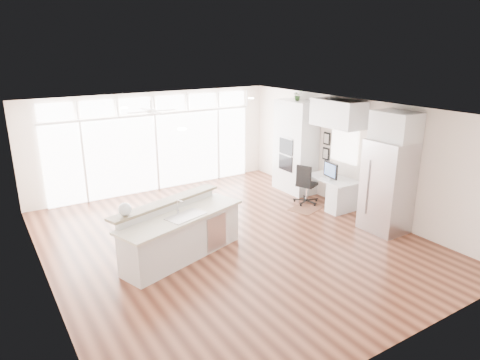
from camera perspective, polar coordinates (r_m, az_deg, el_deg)
floor at (r=9.01m, az=-1.27°, el=-8.06°), size 7.00×8.00×0.02m
ceiling at (r=8.22m, az=-1.40°, el=9.26°), size 7.00×8.00×0.02m
wall_back at (r=12.01m, az=-11.29°, el=5.01°), size 7.00×0.04×2.70m
wall_front at (r=5.72m, az=20.20°, el=-9.86°), size 7.00×0.04×2.70m
wall_left at (r=7.44m, az=-25.13°, el=-4.08°), size 0.04×8.00×2.70m
wall_right at (r=10.68m, az=14.98°, el=3.21°), size 0.04×8.00×2.70m
glass_wall at (r=12.02m, az=-11.10°, el=3.56°), size 5.80×0.06×2.08m
transom_row at (r=11.78m, az=-11.48°, el=9.85°), size 5.90×0.06×0.40m
desk_window at (r=10.81m, az=13.76°, el=4.55°), size 0.04×0.85×0.85m
ceiling_fan at (r=10.53m, az=-11.78°, el=9.51°), size 1.16×1.16×0.32m
recessed_lights at (r=8.39m, az=-2.11°, el=9.28°), size 3.40×3.00×0.02m
oven_cabinet at (r=11.75m, az=7.42°, el=4.42°), size 0.64×1.20×2.50m
desk_nook at (r=10.89m, az=12.10°, el=-1.64°), size 0.72×1.30×0.76m
upper_cabinets at (r=10.46m, az=12.95°, el=8.66°), size 0.64×1.30×0.64m
refrigerator at (r=9.65m, az=19.06°, el=-0.84°), size 0.76×0.90×2.00m
fridge_cabinet at (r=9.39m, az=20.07°, el=6.78°), size 0.64×0.90×0.60m
framed_photos at (r=11.26m, az=11.45°, el=4.44°), size 0.06×0.22×0.80m
kitchen_island at (r=8.19m, az=-7.67°, el=-6.84°), size 2.81×1.75×1.04m
rug at (r=10.80m, az=8.85°, el=-3.73°), size 0.98×0.83×0.01m
office_chair at (r=11.00m, az=8.92°, el=-0.52°), size 0.69×0.67×1.03m
fishbowl at (r=7.70m, az=-15.09°, el=-3.80°), size 0.30×0.30×0.23m
monitor at (r=10.66m, az=12.00°, el=1.32°), size 0.17×0.53×0.43m
keyboard at (r=10.61m, az=11.27°, el=0.10°), size 0.16×0.32×0.02m
potted_plant at (r=11.52m, az=7.69°, el=10.99°), size 0.27×0.29×0.21m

